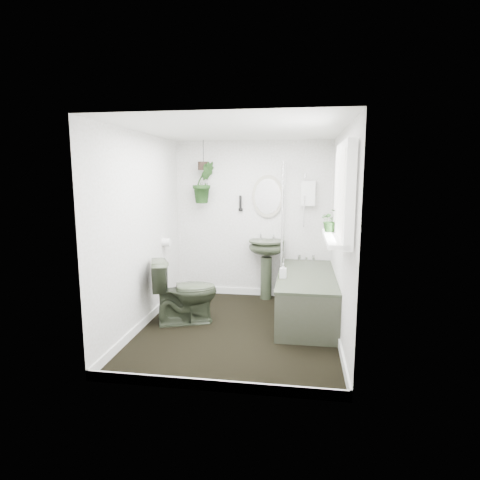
# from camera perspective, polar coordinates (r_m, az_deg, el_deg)

# --- Properties ---
(floor) EXTENTS (2.30, 2.80, 0.02)m
(floor) POSITION_cam_1_polar(r_m,az_deg,el_deg) (4.88, -0.27, -12.66)
(floor) COLOR black
(floor) RESTS_ON ground
(ceiling) EXTENTS (2.30, 2.80, 0.02)m
(ceiling) POSITION_cam_1_polar(r_m,az_deg,el_deg) (4.55, -0.29, 15.53)
(ceiling) COLOR white
(ceiling) RESTS_ON ground
(wall_back) EXTENTS (2.30, 0.02, 2.30)m
(wall_back) POSITION_cam_1_polar(r_m,az_deg,el_deg) (5.96, 1.82, 2.90)
(wall_back) COLOR white
(wall_back) RESTS_ON ground
(wall_front) EXTENTS (2.30, 0.02, 2.30)m
(wall_front) POSITION_cam_1_polar(r_m,az_deg,el_deg) (3.21, -4.19, -2.72)
(wall_front) COLOR white
(wall_front) RESTS_ON ground
(wall_left) EXTENTS (0.02, 2.80, 2.30)m
(wall_left) POSITION_cam_1_polar(r_m,az_deg,el_deg) (4.89, -13.84, 1.21)
(wall_left) COLOR white
(wall_left) RESTS_ON ground
(wall_right) EXTENTS (0.02, 2.80, 2.30)m
(wall_right) POSITION_cam_1_polar(r_m,az_deg,el_deg) (4.55, 14.32, 0.58)
(wall_right) COLOR white
(wall_right) RESTS_ON ground
(skirting) EXTENTS (2.30, 2.80, 0.10)m
(skirting) POSITION_cam_1_polar(r_m,az_deg,el_deg) (4.86, -0.27, -12.00)
(skirting) COLOR white
(skirting) RESTS_ON floor
(bathtub) EXTENTS (0.72, 1.72, 0.58)m
(bathtub) POSITION_cam_1_polar(r_m,az_deg,el_deg) (5.20, 9.42, -7.88)
(bathtub) COLOR #2E3625
(bathtub) RESTS_ON floor
(bath_screen) EXTENTS (0.04, 0.72, 1.40)m
(bath_screen) POSITION_cam_1_polar(r_m,az_deg,el_deg) (5.49, 6.19, 3.66)
(bath_screen) COLOR silver
(bath_screen) RESTS_ON bathtub
(shower_box) EXTENTS (0.20, 0.10, 0.35)m
(shower_box) POSITION_cam_1_polar(r_m,az_deg,el_deg) (5.82, 9.65, 6.56)
(shower_box) COLOR white
(shower_box) RESTS_ON wall_back
(oval_mirror) EXTENTS (0.46, 0.03, 0.62)m
(oval_mirror) POSITION_cam_1_polar(r_m,az_deg,el_deg) (5.87, 3.96, 6.21)
(oval_mirror) COLOR #ADA894
(oval_mirror) RESTS_ON wall_back
(wall_sconce) EXTENTS (0.04, 0.04, 0.22)m
(wall_sconce) POSITION_cam_1_polar(r_m,az_deg,el_deg) (5.91, 0.06, 5.28)
(wall_sconce) COLOR black
(wall_sconce) RESTS_ON wall_back
(toilet_roll_holder) EXTENTS (0.11, 0.11, 0.11)m
(toilet_roll_holder) POSITION_cam_1_polar(r_m,az_deg,el_deg) (5.55, -10.42, -0.34)
(toilet_roll_holder) COLOR white
(toilet_roll_holder) RESTS_ON wall_left
(window_recess) EXTENTS (0.08, 1.00, 0.90)m
(window_recess) POSITION_cam_1_polar(r_m,az_deg,el_deg) (3.80, 14.59, 6.48)
(window_recess) COLOR white
(window_recess) RESTS_ON wall_right
(window_sill) EXTENTS (0.18, 1.00, 0.04)m
(window_sill) POSITION_cam_1_polar(r_m,az_deg,el_deg) (3.83, 13.29, 0.24)
(window_sill) COLOR white
(window_sill) RESTS_ON wall_right
(window_blinds) EXTENTS (0.01, 0.86, 0.76)m
(window_blinds) POSITION_cam_1_polar(r_m,az_deg,el_deg) (3.79, 13.91, 6.51)
(window_blinds) COLOR white
(window_blinds) RESTS_ON wall_right
(toilet) EXTENTS (0.89, 0.69, 0.80)m
(toilet) POSITION_cam_1_polar(r_m,az_deg,el_deg) (5.01, -7.86, -7.22)
(toilet) COLOR #2E3625
(toilet) RESTS_ON floor
(pedestal_sink) EXTENTS (0.61, 0.55, 0.88)m
(pedestal_sink) POSITION_cam_1_polar(r_m,az_deg,el_deg) (5.90, 3.74, -4.19)
(pedestal_sink) COLOR #2E3625
(pedestal_sink) RESTS_ON floor
(sill_plant) EXTENTS (0.24, 0.22, 0.23)m
(sill_plant) POSITION_cam_1_polar(r_m,az_deg,el_deg) (4.11, 12.78, 2.76)
(sill_plant) COLOR black
(sill_plant) RESTS_ON window_sill
(hanging_plant) EXTENTS (0.42, 0.40, 0.60)m
(hanging_plant) POSITION_cam_1_polar(r_m,az_deg,el_deg) (5.89, -5.18, 8.14)
(hanging_plant) COLOR black
(hanging_plant) RESTS_ON ceiling
(soap_bottle) EXTENTS (0.08, 0.08, 0.18)m
(soap_bottle) POSITION_cam_1_polar(r_m,az_deg,el_deg) (4.87, 6.15, -4.35)
(soap_bottle) COLOR #2E2526
(soap_bottle) RESTS_ON bathtub
(hanging_pot) EXTENTS (0.16, 0.16, 0.12)m
(hanging_pot) POSITION_cam_1_polar(r_m,az_deg,el_deg) (5.89, -5.22, 10.45)
(hanging_pot) COLOR black
(hanging_pot) RESTS_ON ceiling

